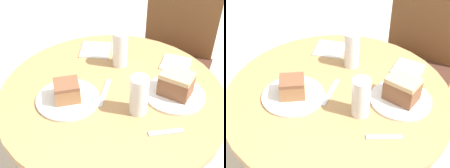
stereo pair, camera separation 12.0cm
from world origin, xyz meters
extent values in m
cylinder|color=tan|center=(0.00, 0.00, 0.38)|extent=(0.10, 0.10, 0.70)
cylinder|color=tan|center=(0.00, 0.00, 0.74)|extent=(0.89, 0.89, 0.03)
cylinder|color=brown|center=(-0.11, 0.53, 0.20)|extent=(0.04, 0.04, 0.41)
cylinder|color=brown|center=(0.31, 0.50, 0.20)|extent=(0.04, 0.04, 0.41)
cylinder|color=brown|center=(-0.08, 0.89, 0.20)|extent=(0.04, 0.04, 0.41)
cylinder|color=brown|center=(0.34, 0.86, 0.20)|extent=(0.04, 0.04, 0.41)
cube|color=#47281E|center=(0.11, 0.69, 0.42)|extent=(0.49, 0.44, 0.03)
cube|color=brown|center=(0.13, 0.89, 0.69)|extent=(0.44, 0.05, 0.51)
cylinder|color=white|center=(-0.14, -0.10, 0.76)|extent=(0.24, 0.24, 0.01)
cylinder|color=white|center=(0.23, 0.07, 0.76)|extent=(0.23, 0.23, 0.01)
cube|color=#9E6B42|center=(-0.14, -0.10, 0.80)|extent=(0.12, 0.12, 0.06)
cube|color=brown|center=(-0.14, -0.10, 0.83)|extent=(0.12, 0.12, 0.01)
cube|color=brown|center=(0.23, 0.07, 0.80)|extent=(0.13, 0.11, 0.08)
cube|color=tan|center=(0.23, 0.07, 0.85)|extent=(0.13, 0.11, 0.02)
cylinder|color=beige|center=(0.13, -0.07, 0.81)|extent=(0.06, 0.06, 0.10)
cylinder|color=white|center=(0.13, -0.07, 0.83)|extent=(0.07, 0.07, 0.15)
cylinder|color=silver|center=(-0.03, 0.19, 0.81)|extent=(0.06, 0.06, 0.11)
cylinder|color=white|center=(-0.03, 0.19, 0.84)|extent=(0.07, 0.07, 0.16)
cube|color=white|center=(-0.17, 0.25, 0.76)|extent=(0.16, 0.16, 0.01)
cube|color=silver|center=(-0.02, -0.02, 0.76)|extent=(0.04, 0.17, 0.00)
cube|color=silver|center=(0.24, -0.14, 0.76)|extent=(0.12, 0.07, 0.00)
cube|color=white|center=(0.20, 0.27, 0.76)|extent=(0.12, 0.12, 0.01)
camera|label=1|loc=(0.32, -0.88, 1.55)|focal=50.00mm
camera|label=2|loc=(0.43, -0.83, 1.55)|focal=50.00mm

